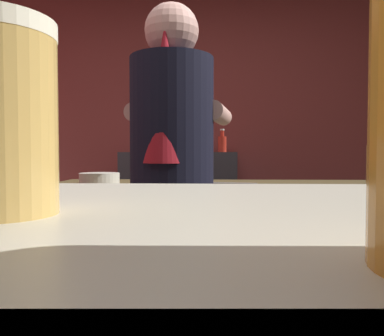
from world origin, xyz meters
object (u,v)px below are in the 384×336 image
(bartender, at_px, (172,180))
(bottle_olive_oil, at_px, (190,143))
(bottle_vinegar, at_px, (157,142))
(chefs_knife, at_px, (233,183))
(bottle_soy, at_px, (222,143))
(bottle_hot_sauce, at_px, (166,144))
(mixing_bowl, at_px, (99,178))
(knife_block, at_px, (380,164))

(bartender, bearing_deg, bottle_olive_oil, 10.04)
(bottle_vinegar, bearing_deg, bottle_olive_oil, 1.56)
(chefs_knife, xyz_separation_m, bottle_soy, (-0.00, 1.26, 0.24))
(bottle_hot_sauce, bearing_deg, bartender, -83.26)
(bottle_soy, bearing_deg, bottle_vinegar, 171.15)
(bartender, distance_m, bottle_hot_sauce, 1.73)
(mixing_bowl, xyz_separation_m, bottle_hot_sauce, (0.21, 1.30, 0.21))
(mixing_bowl, relative_size, chefs_knife, 0.86)
(mixing_bowl, bearing_deg, bottle_soy, 61.15)
(chefs_knife, relative_size, bottle_hot_sauce, 1.39)
(knife_block, relative_size, mixing_bowl, 1.39)
(bottle_hot_sauce, bearing_deg, chefs_knife, -69.68)
(bottle_hot_sauce, bearing_deg, bottle_soy, -5.91)
(mixing_bowl, distance_m, bottle_hot_sauce, 1.34)
(chefs_knife, relative_size, bottle_olive_oil, 1.20)
(knife_block, distance_m, bottle_olive_oil, 1.70)
(knife_block, distance_m, bottle_soy, 1.47)
(bartender, height_order, mixing_bowl, bartender)
(chefs_knife, bearing_deg, bottle_vinegar, 125.46)
(bottle_soy, bearing_deg, knife_block, -59.78)
(bartender, relative_size, bottle_hot_sauce, 9.85)
(bartender, bearing_deg, bottle_vinegar, 19.22)
(mixing_bowl, xyz_separation_m, chefs_knife, (0.70, -0.00, -0.02))
(knife_block, xyz_separation_m, bottle_soy, (-0.74, 1.27, 0.14))
(knife_block, relative_size, bottle_hot_sauce, 1.66)
(knife_block, relative_size, chefs_knife, 1.19)
(bottle_olive_oil, height_order, bottle_soy, bottle_olive_oil)
(mixing_bowl, bearing_deg, bottle_olive_oil, 72.96)
(mixing_bowl, distance_m, bottle_soy, 1.45)
(bottle_vinegar, bearing_deg, knife_block, -46.20)
(knife_block, height_order, bottle_olive_oil, bottle_olive_oil)
(bartender, xyz_separation_m, bottle_soy, (0.28, 1.66, 0.19))
(bartender, distance_m, bottle_soy, 1.70)
(mixing_bowl, relative_size, bottle_soy, 1.06)
(bottle_soy, bearing_deg, mixing_bowl, -118.85)
(bottle_vinegar, bearing_deg, chefs_knife, -67.20)
(bottle_vinegar, bearing_deg, bartender, -80.80)
(bottle_olive_oil, xyz_separation_m, bottle_soy, (0.28, -0.09, -0.00))
(bottle_olive_oil, relative_size, bottle_hot_sauce, 1.16)
(bartender, distance_m, mixing_bowl, 0.58)
(bottle_olive_oil, relative_size, bottle_vinegar, 0.90)
(knife_block, bearing_deg, mixing_bowl, 179.49)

